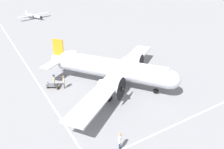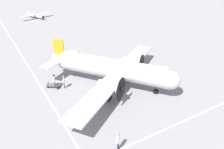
# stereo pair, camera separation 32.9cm
# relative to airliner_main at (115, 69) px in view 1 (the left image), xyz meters

# --- Properties ---
(ground_plane) EXTENTS (300.00, 300.00, 0.00)m
(ground_plane) POSITION_rel_airliner_main_xyz_m (-0.30, -0.22, -2.40)
(ground_plane) COLOR gray
(apron_line_eastwest) EXTENTS (120.00, 0.16, 0.01)m
(apron_line_eastwest) POSITION_rel_airliner_main_xyz_m (-0.30, -8.70, -2.39)
(apron_line_eastwest) COLOR silver
(apron_line_eastwest) RESTS_ON ground_plane
(apron_line_northsouth) EXTENTS (0.16, 120.00, 0.01)m
(apron_line_northsouth) POSITION_rel_airliner_main_xyz_m (10.26, -0.22, -2.39)
(apron_line_northsouth) COLOR silver
(apron_line_northsouth) RESTS_ON ground_plane
(airliner_main) EXTENTS (17.99, 20.31, 5.39)m
(airliner_main) POSITION_rel_airliner_main_xyz_m (0.00, 0.00, 0.00)
(airliner_main) COLOR silver
(airliner_main) RESTS_ON ground_plane
(crew_foreground) EXTENTS (0.49, 0.43, 1.80)m
(crew_foreground) POSITION_rel_airliner_main_xyz_m (10.11, -5.79, -1.30)
(crew_foreground) COLOR navy
(crew_foreground) RESTS_ON ground_plane
(passenger_boarding) EXTENTS (0.61, 0.40, 1.87)m
(passenger_boarding) POSITION_rel_airliner_main_xyz_m (-3.44, -7.10, -1.22)
(passenger_boarding) COLOR navy
(passenger_boarding) RESTS_ON ground_plane
(ramp_agent) EXTENTS (0.60, 0.29, 1.79)m
(ramp_agent) POSITION_rel_airliner_main_xyz_m (-2.76, -6.06, -1.30)
(ramp_agent) COLOR #473D2D
(ramp_agent) RESTS_ON ground_plane
(suitcase_near_door) EXTENTS (0.46, 0.13, 0.64)m
(suitcase_near_door) POSITION_rel_airliner_main_xyz_m (-2.92, -6.99, -2.10)
(suitcase_near_door) COLOR #47331E
(suitcase_near_door) RESTS_ON ground_plane
(baggage_cart) EXTENTS (1.77, 1.98, 0.56)m
(baggage_cart) POSITION_rel_airliner_main_xyz_m (-3.77, -7.20, -2.13)
(baggage_cart) COLOR #56565B
(baggage_cart) RESTS_ON ground_plane
(light_aircraft_distant) EXTENTS (8.40, 10.87, 2.14)m
(light_aircraft_distant) POSITION_rel_airliner_main_xyz_m (-51.06, 1.67, -1.53)
(light_aircraft_distant) COLOR #B7BCC6
(light_aircraft_distant) RESTS_ON ground_plane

